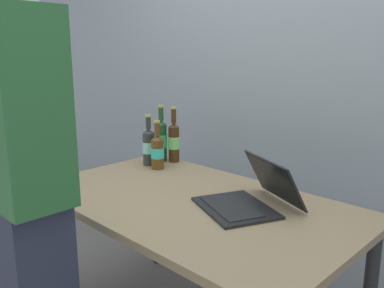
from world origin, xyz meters
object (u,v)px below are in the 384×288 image
laptop (249,197)px  beer_bottle_amber (157,151)px  beer_bottle_dark (161,139)px  beer_bottle_green (149,146)px  beer_bottle_brown (174,141)px  person_figure (18,193)px

laptop → beer_bottle_amber: 0.72m
beer_bottle_dark → beer_bottle_green: bearing=-82.4°
beer_bottle_dark → beer_bottle_brown: bearing=30.5°
beer_bottle_dark → beer_bottle_green: beer_bottle_dark is taller
beer_bottle_green → beer_bottle_dark: bearing=97.6°
laptop → beer_bottle_green: size_ratio=1.63×
laptop → person_figure: (-0.36, -0.80, 0.14)m
beer_bottle_dark → beer_bottle_green: 0.11m
laptop → beer_bottle_green: 0.81m
laptop → person_figure: 0.89m
laptop → person_figure: person_figure is taller
person_figure → laptop: bearing=65.9°
beer_bottle_dark → person_figure: (0.46, -1.04, 0.05)m
beer_bottle_amber → person_figure: 0.98m
beer_bottle_amber → beer_bottle_brown: bearing=104.8°
beer_bottle_green → beer_bottle_brown: size_ratio=0.89×
beer_bottle_amber → person_figure: person_figure is taller
beer_bottle_green → person_figure: size_ratio=0.17×
beer_bottle_green → person_figure: bearing=-64.4°
beer_bottle_green → laptop: bearing=-9.0°
person_figure → beer_bottle_amber: bearing=111.0°
beer_bottle_dark → beer_bottle_green: size_ratio=1.14×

